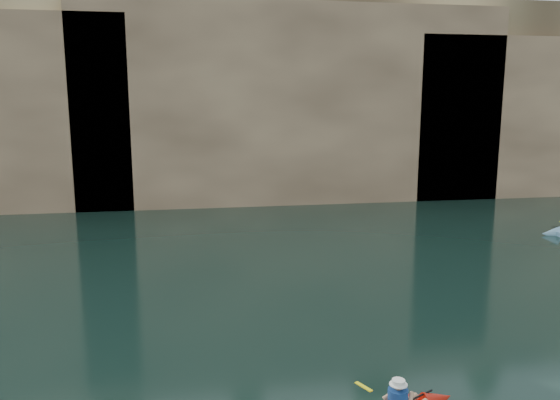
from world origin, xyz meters
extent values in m
cube|color=tan|center=(0.00, 30.00, 6.00)|extent=(70.00, 16.00, 12.00)
cube|color=tan|center=(2.00, 22.60, 5.70)|extent=(24.00, 2.40, 11.40)
cube|color=black|center=(-4.00, 21.95, 1.60)|extent=(3.50, 1.00, 3.20)
cube|color=black|center=(10.00, 21.95, 2.25)|extent=(5.00, 1.00, 4.50)
sphere|color=tan|center=(-0.53, 0.41, 0.83)|extent=(0.19, 0.19, 0.19)
cube|color=yellow|center=(-0.91, 1.18, 0.41)|extent=(0.26, 0.41, 0.02)
cylinder|color=white|center=(-0.53, 0.41, 0.87)|extent=(0.33, 0.33, 0.09)
cone|color=#8BC1E8|center=(11.41, 12.76, 0.12)|extent=(0.83, 0.75, 0.66)
camera|label=1|loc=(-4.12, -8.05, 5.83)|focal=35.00mm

